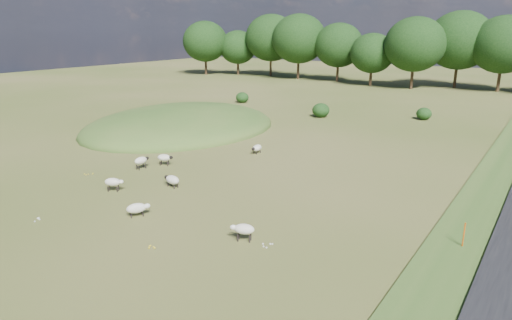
{
  "coord_description": "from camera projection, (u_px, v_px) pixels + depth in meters",
  "views": [
    {
      "loc": [
        17.65,
        -19.2,
        9.15
      ],
      "look_at": [
        2.0,
        4.0,
        1.0
      ],
      "focal_mm": 32.0,
      "sensor_mm": 36.0,
      "label": 1
    }
  ],
  "objects": [
    {
      "name": "treeline",
      "position": [
        426.0,
        45.0,
        70.17
      ],
      "size": [
        96.28,
        14.66,
        11.7
      ],
      "color": "black",
      "rests_on": "ground"
    },
    {
      "name": "marker_post",
      "position": [
        464.0,
        236.0,
        19.45
      ],
      "size": [
        0.06,
        0.06,
        1.2
      ],
      "primitive_type": "cylinder",
      "color": "#D8590C",
      "rests_on": "ground"
    },
    {
      "name": "sheep_3",
      "position": [
        172.0,
        180.0,
        27.07
      ],
      "size": [
        1.28,
        0.68,
        0.72
      ],
      "rotation": [
        0.0,
        0.0,
        3.01
      ],
      "color": "beige",
      "rests_on": "ground"
    },
    {
      "name": "sheep_5",
      "position": [
        113.0,
        182.0,
        26.31
      ],
      "size": [
        1.14,
        0.88,
        0.81
      ],
      "rotation": [
        0.0,
        0.0,
        0.52
      ],
      "color": "beige",
      "rests_on": "ground"
    },
    {
      "name": "mound",
      "position": [
        181.0,
        128.0,
        43.31
      ],
      "size": [
        16.0,
        20.0,
        4.0
      ],
      "primitive_type": "ellipsoid",
      "color": "#33561E",
      "rests_on": "ground"
    },
    {
      "name": "sheep_6",
      "position": [
        257.0,
        148.0,
        34.3
      ],
      "size": [
        0.52,
        1.16,
        0.67
      ],
      "rotation": [
        0.0,
        0.0,
        4.73
      ],
      "color": "beige",
      "rests_on": "ground"
    },
    {
      "name": "sheep_4",
      "position": [
        243.0,
        229.0,
        20.17
      ],
      "size": [
        1.17,
        0.8,
        0.81
      ],
      "rotation": [
        0.0,
        0.0,
        3.52
      ],
      "color": "beige",
      "rests_on": "ground"
    },
    {
      "name": "sheep_1",
      "position": [
        137.0,
        208.0,
        22.86
      ],
      "size": [
        0.97,
        1.21,
        0.69
      ],
      "rotation": [
        0.0,
        0.0,
        1.01
      ],
      "color": "beige",
      "rests_on": "ground"
    },
    {
      "name": "shrubs",
      "position": [
        318.0,
        107.0,
        50.69
      ],
      "size": [
        23.57,
        6.37,
        1.49
      ],
      "color": "black",
      "rests_on": "ground"
    },
    {
      "name": "sheep_0",
      "position": [
        164.0,
        158.0,
        31.27
      ],
      "size": [
        1.15,
        0.81,
        0.8
      ],
      "rotation": [
        0.0,
        0.0,
        0.41
      ],
      "color": "beige",
      "rests_on": "ground"
    },
    {
      "name": "ground",
      "position": [
        333.0,
        128.0,
        43.24
      ],
      "size": [
        160.0,
        160.0,
        0.0
      ],
      "primitive_type": "plane",
      "color": "#3C5219",
      "rests_on": "ground"
    },
    {
      "name": "sheep_2",
      "position": [
        141.0,
        161.0,
        30.51
      ],
      "size": [
        0.55,
        1.16,
        0.84
      ],
      "rotation": [
        0.0,
        0.0,
        1.53
      ],
      "color": "beige",
      "rests_on": "ground"
    }
  ]
}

